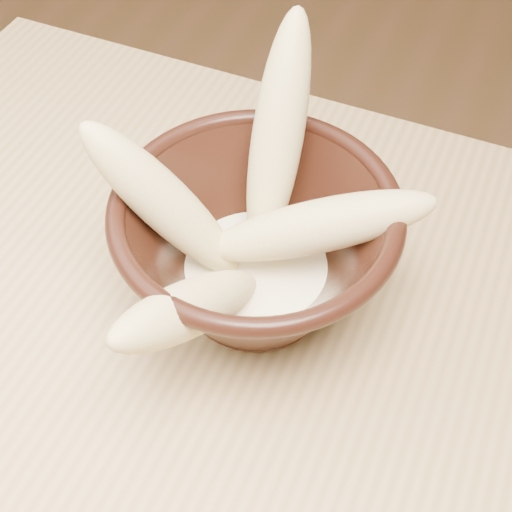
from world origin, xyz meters
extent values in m
cylinder|color=tan|center=(-0.54, 0.34, 0.35)|extent=(0.05, 0.05, 0.71)
cylinder|color=black|center=(-0.17, 0.13, 0.76)|extent=(0.09, 0.09, 0.01)
cylinder|color=black|center=(-0.17, 0.13, 0.78)|extent=(0.09, 0.09, 0.01)
torus|color=black|center=(-0.17, 0.13, 0.86)|extent=(0.21, 0.21, 0.01)
cylinder|color=#FFF6CD|center=(-0.17, 0.13, 0.79)|extent=(0.12, 0.12, 0.02)
ellipsoid|color=#EDDF8C|center=(-0.18, 0.20, 0.87)|extent=(0.06, 0.14, 0.18)
ellipsoid|color=#EDDF8C|center=(-0.24, 0.11, 0.86)|extent=(0.14, 0.06, 0.15)
ellipsoid|color=#EDDF8C|center=(-0.13, 0.15, 0.84)|extent=(0.18, 0.10, 0.10)
ellipsoid|color=#EDDF8C|center=(-0.19, 0.05, 0.83)|extent=(0.08, 0.16, 0.12)
camera|label=1|loc=(-0.04, -0.18, 1.23)|focal=50.00mm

